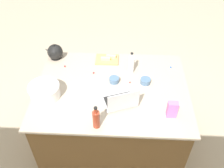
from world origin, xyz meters
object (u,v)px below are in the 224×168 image
(bottle_vinegar, at_px, (131,65))
(butter_stick_left, at_px, (111,57))
(cutting_board, at_px, (107,59))
(mixing_bowl_large, at_px, (44,91))
(candy_bag, at_px, (172,109))
(bottle_soy, at_px, (96,119))
(butter_stick_right, at_px, (106,59))
(kettle, at_px, (55,52))
(laptop, at_px, (121,101))
(ramekin_medium, at_px, (114,80))
(ramekin_small, at_px, (145,81))

(bottle_vinegar, height_order, butter_stick_left, bottle_vinegar)
(cutting_board, relative_size, butter_stick_left, 2.39)
(mixing_bowl_large, bearing_deg, candy_bag, 170.75)
(bottle_soy, xyz_separation_m, butter_stick_right, (-0.02, -0.94, -0.06))
(kettle, relative_size, butter_stick_right, 1.94)
(cutting_board, bearing_deg, laptop, 104.06)
(cutting_board, xyz_separation_m, butter_stick_right, (0.02, 0.02, 0.03))
(cutting_board, height_order, ramekin_medium, ramekin_medium)
(kettle, relative_size, candy_bag, 1.25)
(bottle_soy, xyz_separation_m, cutting_board, (-0.03, -0.96, -0.09))
(bottle_vinegar, xyz_separation_m, butter_stick_right, (0.29, -0.18, -0.07))
(bottle_soy, distance_m, butter_stick_left, 0.99)
(mixing_bowl_large, height_order, cutting_board, mixing_bowl_large)
(bottle_soy, bearing_deg, laptop, -127.39)
(butter_stick_right, relative_size, ramekin_small, 1.03)
(laptop, distance_m, butter_stick_left, 0.73)
(laptop, height_order, candy_bag, laptop)
(bottle_soy, relative_size, kettle, 1.13)
(cutting_board, distance_m, ramekin_medium, 0.39)
(bottle_vinegar, height_order, candy_bag, bottle_vinegar)
(bottle_soy, distance_m, ramekin_small, 0.75)
(laptop, bearing_deg, ramekin_small, -127.97)
(bottle_vinegar, height_order, bottle_soy, bottle_vinegar)
(ramekin_small, bearing_deg, butter_stick_right, -38.67)
(bottle_soy, relative_size, cutting_board, 0.91)
(laptop, relative_size, butter_stick_left, 3.33)
(kettle, bearing_deg, bottle_vinegar, 165.64)
(bottle_vinegar, distance_m, ramekin_medium, 0.25)
(butter_stick_left, distance_m, candy_bag, 1.02)
(laptop, distance_m, ramekin_small, 0.41)
(butter_stick_left, bearing_deg, candy_bag, 125.47)
(ramekin_small, bearing_deg, laptop, 52.03)
(kettle, bearing_deg, ramekin_small, 159.11)
(ramekin_medium, bearing_deg, kettle, -29.04)
(mixing_bowl_large, xyz_separation_m, bottle_soy, (-0.54, 0.35, 0.03))
(laptop, height_order, butter_stick_right, laptop)
(bottle_vinegar, distance_m, bottle_soy, 0.81)
(butter_stick_right, xyz_separation_m, candy_bag, (-0.65, 0.79, 0.05))
(bottle_vinegar, distance_m, candy_bag, 0.70)
(ramekin_medium, bearing_deg, mixing_bowl_large, 19.83)
(mixing_bowl_large, xyz_separation_m, ramekin_small, (-0.99, -0.24, -0.04))
(butter_stick_left, bearing_deg, laptop, 100.27)
(cutting_board, relative_size, ramekin_medium, 2.51)
(laptop, relative_size, bottle_vinegar, 1.43)
(butter_stick_right, bearing_deg, bottle_soy, 89.08)
(kettle, bearing_deg, mixing_bowl_large, 93.01)
(candy_bag, bearing_deg, laptop, -13.96)
(butter_stick_right, xyz_separation_m, ramekin_medium, (-0.11, 0.35, -0.01))
(kettle, relative_size, ramekin_medium, 2.03)
(bottle_vinegar, relative_size, candy_bag, 1.51)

